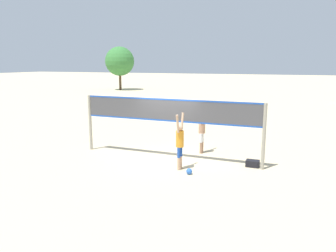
{
  "coord_description": "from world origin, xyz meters",
  "views": [
    {
      "loc": [
        4.8,
        -11.83,
        3.8
      ],
      "look_at": [
        0.0,
        0.0,
        1.33
      ],
      "focal_mm": 35.0,
      "sensor_mm": 36.0,
      "label": 1
    }
  ],
  "objects": [
    {
      "name": "tree_left_cluster",
      "position": [
        -19.1,
        28.98,
        3.99
      ],
      "size": [
        4.06,
        4.06,
        6.04
      ],
      "color": "#4C3823",
      "rests_on": "ground_plane"
    },
    {
      "name": "ground_plane",
      "position": [
        0.0,
        0.0,
        0.0
      ],
      "size": [
        200.0,
        200.0,
        0.0
      ],
      "primitive_type": "plane",
      "color": "beige"
    },
    {
      "name": "player_spiker",
      "position": [
        0.91,
        -1.12,
        1.07
      ],
      "size": [
        0.28,
        0.69,
        2.05
      ],
      "rotation": [
        0.0,
        0.0,
        1.57
      ],
      "color": "tan",
      "rests_on": "ground_plane"
    },
    {
      "name": "volleyball",
      "position": [
        1.41,
        -1.53,
        0.11
      ],
      "size": [
        0.21,
        0.21,
        0.21
      ],
      "color": "blue",
      "rests_on": "ground_plane"
    },
    {
      "name": "player_blocker",
      "position": [
        1.03,
        1.28,
        1.13
      ],
      "size": [
        0.28,
        0.7,
        2.14
      ],
      "rotation": [
        0.0,
        0.0,
        -1.57
      ],
      "color": "tan",
      "rests_on": "ground_plane"
    },
    {
      "name": "gear_bag",
      "position": [
        3.33,
        0.17,
        0.12
      ],
      "size": [
        0.48,
        0.34,
        0.25
      ],
      "color": "black",
      "rests_on": "ground_plane"
    },
    {
      "name": "volleyball_net",
      "position": [
        0.0,
        0.0,
        1.71
      ],
      "size": [
        7.52,
        0.13,
        2.42
      ],
      "color": "gray",
      "rests_on": "ground_plane"
    }
  ]
}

